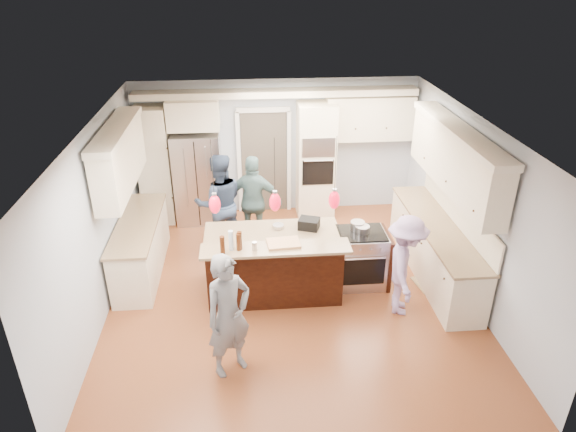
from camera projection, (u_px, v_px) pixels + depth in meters
name	position (u px, v px, depth m)	size (l,w,h in m)	color
ground_plane	(290.00, 290.00, 8.14)	(6.00, 6.00, 0.00)	brown
room_shell	(290.00, 185.00, 7.32)	(5.54, 6.04, 2.72)	#B2BCC6
refrigerator	(198.00, 178.00, 9.96)	(0.90, 0.70, 1.80)	#B7B7BC
oven_column	(316.00, 162.00, 10.05)	(0.72, 0.69, 2.30)	#F0E2C2
back_upper_cabinets	(238.00, 137.00, 9.78)	(5.30, 0.61, 2.54)	#F0E2C2
right_counter_run	(442.00, 217.00, 8.12)	(0.64, 3.10, 2.51)	#F0E2C2
left_cabinets	(133.00, 215.00, 8.18)	(0.64, 2.30, 2.51)	#F0E2C2
kitchen_island	(274.00, 263.00, 7.97)	(2.10, 1.46, 1.12)	black
island_range	(362.00, 258.00, 8.16)	(0.82, 0.71, 0.92)	#B7B7BC
pendant_lights	(275.00, 202.00, 6.85)	(1.75, 0.15, 1.03)	black
person_bar_end	(229.00, 316.00, 6.23)	(0.61, 0.40, 1.67)	slate
person_far_left	(220.00, 203.00, 8.92)	(0.88, 0.68, 1.80)	#2A3952
person_far_right	(254.00, 202.00, 9.11)	(0.99, 0.41, 1.70)	slate
person_range_side	(405.00, 266.00, 7.35)	(1.00, 0.57, 1.55)	#AD8FC0
floor_rug	(442.00, 290.00, 8.14)	(0.64, 0.93, 0.01)	#9C8555
water_bottle	(231.00, 240.00, 7.01)	(0.07, 0.07, 0.29)	silver
beer_bottle_a	(239.00, 242.00, 7.01)	(0.06, 0.06, 0.25)	#411D0B
beer_bottle_b	(222.00, 245.00, 6.92)	(0.07, 0.07, 0.27)	#411D0B
beer_bottle_c	(240.00, 241.00, 7.03)	(0.07, 0.07, 0.27)	#411D0B
drink_can	(255.00, 246.00, 7.03)	(0.07, 0.07, 0.13)	#B7B7BC
cutting_board	(283.00, 243.00, 7.20)	(0.46, 0.32, 0.04)	tan
pot_large	(358.00, 225.00, 8.01)	(0.22, 0.22, 0.13)	#B7B7BC
pot_small	(362.00, 229.00, 7.91)	(0.23, 0.23, 0.11)	#B7B7BC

